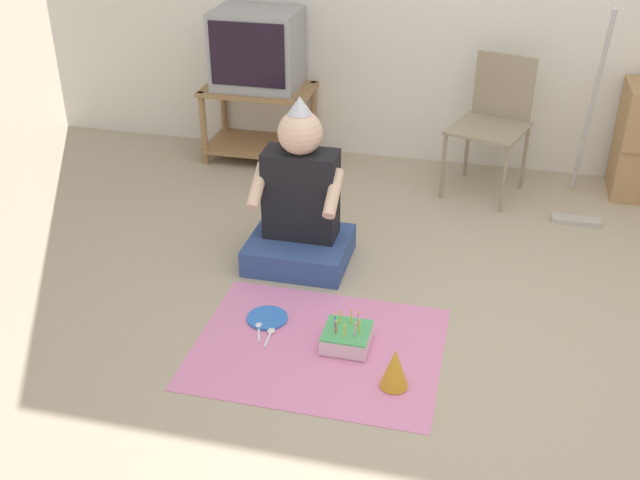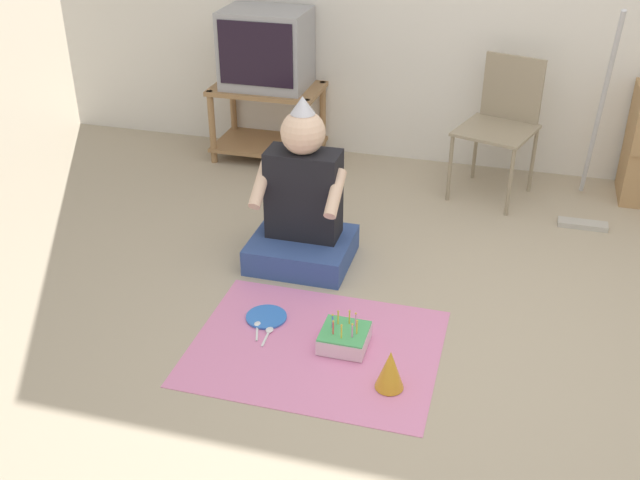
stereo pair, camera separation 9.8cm
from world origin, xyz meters
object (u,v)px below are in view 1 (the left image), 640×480
(tv, at_px, (257,49))
(paper_plate, at_px, (267,318))
(folding_chair, at_px, (494,116))
(person_seated, at_px, (300,208))
(birthday_cake, at_px, (347,337))
(dust_mop, at_px, (585,156))
(party_hat_blue, at_px, (395,368))

(tv, distance_m, paper_plate, 2.13)
(folding_chair, xyz_separation_m, person_seated, (-0.93, -1.15, -0.18))
(birthday_cake, bearing_deg, person_seated, 119.97)
(paper_plate, bearing_deg, dust_mop, 45.64)
(birthday_cake, bearing_deg, dust_mop, 56.59)
(folding_chair, distance_m, person_seated, 1.49)
(folding_chair, bearing_deg, dust_mop, -23.26)
(paper_plate, bearing_deg, folding_chair, 61.71)
(birthday_cake, bearing_deg, party_hat_blue, -42.23)
(birthday_cake, relative_size, paper_plate, 1.08)
(party_hat_blue, height_order, paper_plate, party_hat_blue)
(tv, xyz_separation_m, dust_mop, (2.11, -0.39, -0.39))
(folding_chair, distance_m, party_hat_blue, 2.13)
(folding_chair, relative_size, paper_plate, 4.34)
(dust_mop, bearing_deg, birthday_cake, -123.41)
(folding_chair, bearing_deg, birthday_cake, -105.94)
(person_seated, height_order, paper_plate, person_seated)
(folding_chair, xyz_separation_m, party_hat_blue, (-0.28, -2.07, -0.39))
(folding_chair, height_order, party_hat_blue, folding_chair)
(person_seated, bearing_deg, paper_plate, -90.72)
(folding_chair, xyz_separation_m, birthday_cake, (-0.53, -1.85, -0.44))
(party_hat_blue, relative_size, paper_plate, 0.93)
(dust_mop, relative_size, birthday_cake, 5.92)
(person_seated, distance_m, party_hat_blue, 1.15)
(tv, height_order, paper_plate, tv)
(dust_mop, height_order, paper_plate, dust_mop)
(birthday_cake, bearing_deg, folding_chair, 74.06)
(party_hat_blue, bearing_deg, dust_mop, 66.07)
(folding_chair, height_order, paper_plate, folding_chair)
(person_seated, xyz_separation_m, party_hat_blue, (0.65, -0.92, -0.21))
(party_hat_blue, bearing_deg, folding_chair, 82.33)
(party_hat_blue, bearing_deg, birthday_cake, 137.77)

